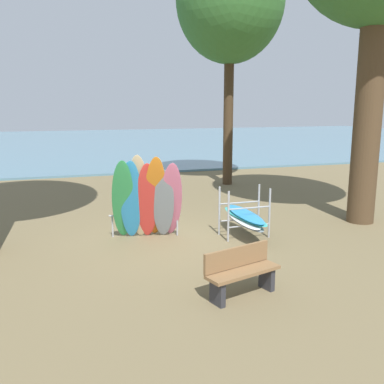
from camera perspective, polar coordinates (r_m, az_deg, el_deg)
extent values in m
plane|color=brown|center=(10.57, -3.57, -6.61)|extent=(80.00, 80.00, 0.00)
cube|color=slate|center=(38.48, -14.09, 6.31)|extent=(80.00, 36.00, 0.10)
cylinder|color=#4C3823|center=(12.84, 22.26, 10.53)|extent=(0.74, 0.74, 6.50)
cylinder|color=#42301E|center=(17.92, 4.81, 10.43)|extent=(0.39, 0.39, 5.93)
ellipsoid|color=#339E56|center=(10.47, -9.09, -1.07)|extent=(0.64, 1.03, 2.05)
ellipsoid|color=#2D8ED1|center=(10.47, -8.03, -1.10)|extent=(0.64, 0.89, 2.03)
ellipsoid|color=#C6B289|center=(10.47, -6.98, -0.70)|extent=(0.72, 0.95, 2.16)
ellipsoid|color=red|center=(10.50, -5.91, -1.20)|extent=(0.65, 0.90, 1.96)
ellipsoid|color=orange|center=(10.50, -4.86, -0.72)|extent=(0.69, 1.15, 2.13)
ellipsoid|color=gray|center=(10.55, -3.79, -1.54)|extent=(0.66, 0.83, 1.81)
ellipsoid|color=pink|center=(10.55, -2.75, -1.08)|extent=(0.69, 1.04, 1.97)
cylinder|color=#9EA0A5|center=(11.04, -10.42, -4.50)|extent=(0.04, 0.04, 0.55)
cylinder|color=#9EA0A5|center=(11.01, -1.96, -4.35)|extent=(0.04, 0.04, 0.55)
cylinder|color=#9EA0A5|center=(10.92, -6.23, -3.05)|extent=(1.75, 0.42, 0.04)
cylinder|color=#9EA0A5|center=(10.46, 4.81, -3.25)|extent=(0.05, 0.05, 1.25)
cylinder|color=#9EA0A5|center=(10.92, 10.17, -2.76)|extent=(0.05, 0.05, 1.25)
cylinder|color=#9EA0A5|center=(11.00, 3.62, -2.50)|extent=(0.05, 0.05, 1.25)
cylinder|color=#9EA0A5|center=(11.43, 8.77, -2.07)|extent=(0.05, 0.05, 1.25)
cylinder|color=#9EA0A5|center=(10.75, 7.51, -4.42)|extent=(1.10, 0.04, 0.04)
cylinder|color=#9EA0A5|center=(10.63, 7.57, -2.09)|extent=(1.10, 0.04, 0.04)
cylinder|color=#9EA0A5|center=(11.27, 6.22, -3.64)|extent=(1.10, 0.04, 0.04)
cylinder|color=#9EA0A5|center=(11.17, 6.27, -1.41)|extent=(1.10, 0.04, 0.04)
ellipsoid|color=gray|center=(11.00, 6.90, -3.78)|extent=(0.58, 2.12, 0.06)
ellipsoid|color=white|center=(10.97, 6.70, -3.49)|extent=(0.66, 2.13, 0.06)
ellipsoid|color=#38B2AD|center=(10.97, 6.94, -3.17)|extent=(0.61, 2.12, 0.06)
ellipsoid|color=#2D8ED1|center=(10.96, 6.98, -2.86)|extent=(0.58, 2.12, 0.06)
cube|color=#2D2D33|center=(7.37, 3.37, -13.12)|extent=(0.19, 0.34, 0.42)
cube|color=#2D2D33|center=(8.05, 9.81, -11.08)|extent=(0.19, 0.34, 0.42)
cube|color=olive|center=(7.61, 6.79, -10.41)|extent=(1.46, 0.79, 0.06)
cube|color=olive|center=(7.65, 5.93, -8.48)|extent=(1.36, 0.46, 0.36)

